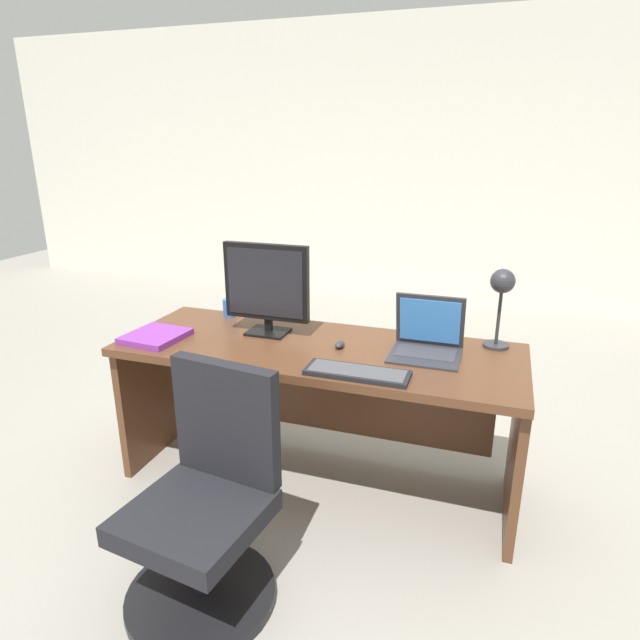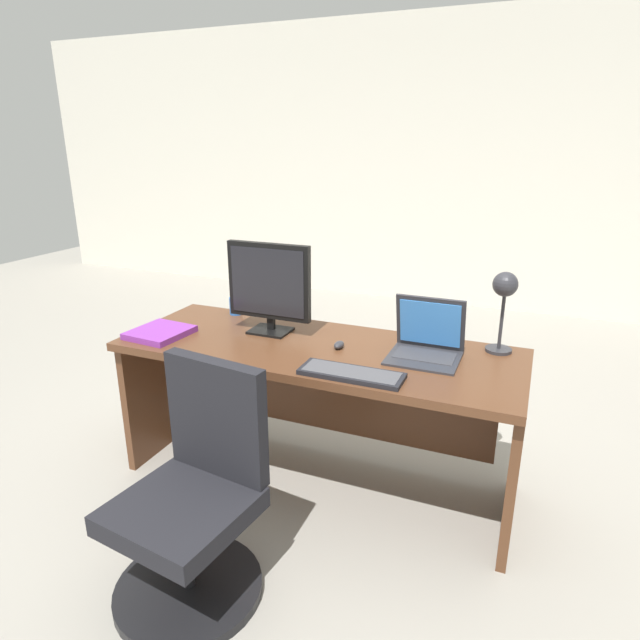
# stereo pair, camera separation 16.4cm
# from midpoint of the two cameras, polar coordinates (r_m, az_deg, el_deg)

# --- Properties ---
(ground) EXTENTS (12.00, 12.00, 0.00)m
(ground) POSITION_cam_midpoint_polar(r_m,az_deg,el_deg) (4.17, 8.91, -5.14)
(ground) COLOR gray
(back_wall) EXTENTS (10.00, 0.10, 2.80)m
(back_wall) POSITION_cam_midpoint_polar(r_m,az_deg,el_deg) (5.74, 14.52, 15.42)
(back_wall) COLOR silver
(back_wall) RESTS_ON ground
(desk) EXTENTS (1.90, 0.70, 0.73)m
(desk) POSITION_cam_midpoint_polar(r_m,az_deg,el_deg) (2.68, 1.88, -6.39)
(desk) COLOR #56331E
(desk) RESTS_ON ground
(monitor) EXTENTS (0.44, 0.16, 0.45)m
(monitor) POSITION_cam_midpoint_polar(r_m,az_deg,el_deg) (2.68, -3.65, 3.75)
(monitor) COLOR black
(monitor) RESTS_ON desk
(laptop) EXTENTS (0.31, 0.28, 0.27)m
(laptop) POSITION_cam_midpoint_polar(r_m,az_deg,el_deg) (2.50, 13.10, -1.87)
(laptop) COLOR #2D2D33
(laptop) RESTS_ON desk
(keyboard) EXTENTS (0.43, 0.15, 0.02)m
(keyboard) POSITION_cam_midpoint_polar(r_m,az_deg,el_deg) (2.25, 5.43, -5.67)
(keyboard) COLOR black
(keyboard) RESTS_ON desk
(mouse) EXTENTS (0.04, 0.08, 0.03)m
(mouse) POSITION_cam_midpoint_polar(r_m,az_deg,el_deg) (2.53, 3.87, -2.65)
(mouse) COLOR #2D2D33
(mouse) RESTS_ON desk
(desk_lamp) EXTENTS (0.12, 0.14, 0.38)m
(desk_lamp) POSITION_cam_midpoint_polar(r_m,az_deg,el_deg) (2.55, 20.59, 2.46)
(desk_lamp) COLOR #2D2D33
(desk_lamp) RESTS_ON desk
(book) EXTENTS (0.28, 0.29, 0.03)m
(book) POSITION_cam_midpoint_polar(r_m,az_deg,el_deg) (2.78, -14.90, -1.30)
(book) COLOR purple
(book) RESTS_ON desk
(coffee_mug) EXTENTS (0.10, 0.07, 0.10)m
(coffee_mug) POSITION_cam_midpoint_polar(r_m,az_deg,el_deg) (3.03, -7.29, 1.48)
(coffee_mug) COLOR blue
(coffee_mug) RESTS_ON desk
(office_chair) EXTENTS (0.56, 0.56, 0.89)m
(office_chair) POSITION_cam_midpoint_polar(r_m,az_deg,el_deg) (2.18, -10.89, -18.86)
(office_chair) COLOR black
(office_chair) RESTS_ON ground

